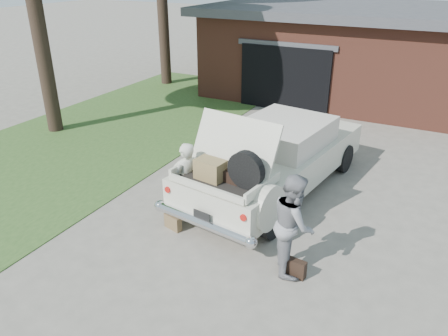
% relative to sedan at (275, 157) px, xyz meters
% --- Properties ---
extents(ground, '(90.00, 90.00, 0.00)m').
position_rel_sedan_xyz_m(ground, '(-0.44, -2.21, -0.79)').
color(ground, gray).
rests_on(ground, ground).
extents(grass_strip, '(6.00, 16.00, 0.02)m').
position_rel_sedan_xyz_m(grass_strip, '(-5.94, 0.79, -0.78)').
color(grass_strip, '#2D4C1E').
rests_on(grass_strip, ground).
extents(house, '(12.80, 7.80, 3.30)m').
position_rel_sedan_xyz_m(house, '(0.54, 9.26, 0.88)').
color(house, brown).
rests_on(house, ground).
extents(sedan, '(2.82, 5.64, 2.13)m').
position_rel_sedan_xyz_m(sedan, '(0.00, 0.00, 0.00)').
color(sedan, beige).
rests_on(sedan, ground).
extents(woman_left, '(0.56, 0.69, 1.63)m').
position_rel_sedan_xyz_m(woman_left, '(-1.08, -1.99, 0.02)').
color(woman_left, beige).
rests_on(woman_left, ground).
extents(woman_right, '(0.96, 1.05, 1.75)m').
position_rel_sedan_xyz_m(woman_right, '(1.32, -2.55, 0.08)').
color(woman_right, gray).
rests_on(woman_right, ground).
extents(suitcase_left, '(0.41, 0.22, 0.30)m').
position_rel_sedan_xyz_m(suitcase_left, '(-1.12, -2.47, -0.65)').
color(suitcase_left, brown).
rests_on(suitcase_left, ground).
extents(suitcase_right, '(0.42, 0.18, 0.32)m').
position_rel_sedan_xyz_m(suitcase_right, '(1.45, -2.73, -0.64)').
color(suitcase_right, black).
rests_on(suitcase_right, ground).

